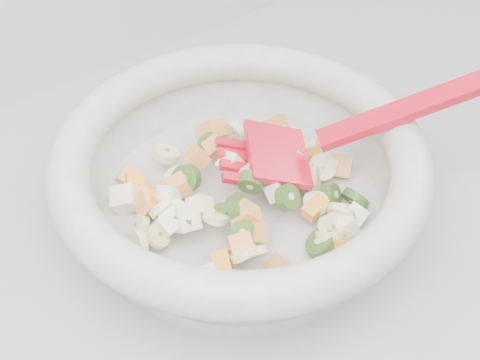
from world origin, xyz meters
TOP-DOWN VIEW (x-y plane):
  - mixing_bowl at (-0.10, 1.43)m, footprint 0.45×0.35m

SIDE VIEW (x-z plane):
  - mixing_bowl at x=-0.10m, z-range 0.88..1.03m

